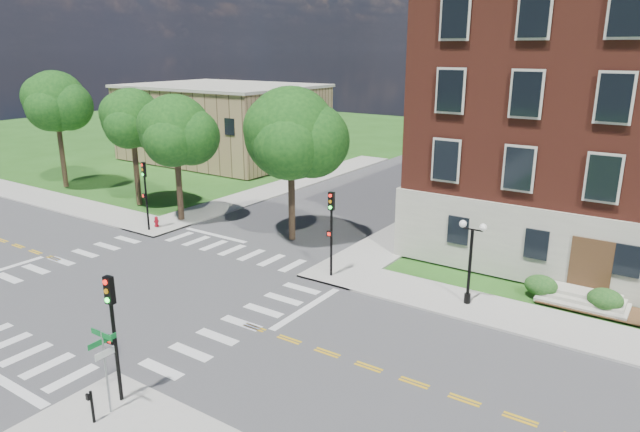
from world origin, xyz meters
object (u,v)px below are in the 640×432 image
Objects in this scene: street_sign_pole at (104,356)px; fire_hydrant at (156,222)px; traffic_signal_ne at (331,223)px; twin_lamp_west at (470,258)px; traffic_signal_nw at (145,187)px; traffic_signal_se at (113,323)px; push_button_post at (92,405)px.

street_sign_pole reaches higher than fire_hydrant.
traffic_signal_ne is 6.40× the size of fire_hydrant.
twin_lamp_west is at bearing 0.34° from fire_hydrant.
street_sign_pole is at bearing -43.25° from traffic_signal_nw.
traffic_signal_nw is at bearing -79.92° from fire_hydrant.
traffic_signal_se and traffic_signal_nw have the same top height.
twin_lamp_west is 5.64× the size of fire_hydrant.
push_button_post is at bearing -77.00° from traffic_signal_se.
street_sign_pole is at bearing -44.55° from fire_hydrant.
push_button_post is (0.02, -0.70, -1.51)m from street_sign_pole.
traffic_signal_ne reaches higher than twin_lamp_west.
street_sign_pole is 22.08m from fire_hydrant.
traffic_signal_se reaches higher than push_button_post.
twin_lamp_west is (7.58, 0.80, -0.66)m from traffic_signal_ne.
traffic_signal_ne is at bearing 90.51° from traffic_signal_se.
traffic_signal_ne is 15.51m from fire_hydrant.
traffic_signal_se is 21.50m from fire_hydrant.
traffic_signal_nw is 6.40× the size of fire_hydrant.
traffic_signal_nw is at bearing -179.39° from traffic_signal_ne.
traffic_signal_ne is 7.65m from twin_lamp_west.
push_button_post is at bearing -88.37° from traffic_signal_ne.
push_button_post is 22.51m from fire_hydrant.
twin_lamp_west is (7.46, 14.90, -0.66)m from traffic_signal_se.
traffic_signal_ne is 15.66m from push_button_post.
fire_hydrant is (-15.69, 16.13, -0.33)m from push_button_post.
traffic_signal_ne is at bearing 0.61° from traffic_signal_nw.
traffic_signal_ne is 1.00× the size of traffic_signal_nw.
traffic_signal_nw reaches higher than street_sign_pole.
traffic_signal_se reaches higher than fire_hydrant.
fire_hydrant is at bearing -179.66° from twin_lamp_west.
traffic_signal_ne and traffic_signal_nw have the same top height.
traffic_signal_se is at bearing -43.85° from fire_hydrant.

